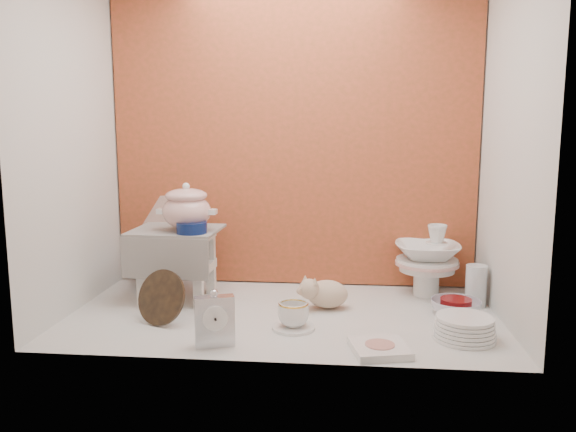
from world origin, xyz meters
name	(u,v)px	position (x,y,z in m)	size (l,w,h in m)	color
ground	(283,314)	(0.00, 0.00, 0.00)	(1.80, 1.80, 0.00)	silver
niche_shell	(287,94)	(0.00, 0.18, 0.93)	(1.86, 1.03, 1.53)	#C44C31
step_stool	(177,264)	(-0.51, 0.17, 0.16)	(0.39, 0.33, 0.33)	silver
soup_tureen	(187,207)	(-0.45, 0.14, 0.44)	(0.26, 0.26, 0.22)	white
cobalt_bowl	(192,228)	(-0.41, 0.08, 0.35)	(0.13, 0.13, 0.05)	#0A194D
floral_platter	(161,240)	(-0.66, 0.43, 0.22)	(0.45, 0.11, 0.44)	silver
blue_white_vase	(156,263)	(-0.68, 0.37, 0.12)	(0.23, 0.23, 0.24)	silver
lacquer_tray	(161,297)	(-0.48, -0.16, 0.11)	(0.23, 0.10, 0.22)	black
mantel_clock	(215,319)	(-0.21, -0.38, 0.10)	(0.14, 0.05, 0.21)	silver
plush_pig	(327,293)	(0.19, 0.09, 0.07)	(0.23, 0.16, 0.14)	#C8AA8D
teacup_saucer	(293,328)	(0.06, -0.17, 0.01)	(0.17, 0.17, 0.01)	white
gold_rim_teacup	(293,314)	(0.06, -0.17, 0.06)	(0.12, 0.12, 0.10)	white
lattice_dish	(380,349)	(0.38, -0.38, 0.01)	(0.19, 0.19, 0.03)	white
dinner_plate_stack	(464,328)	(0.71, -0.22, 0.04)	(0.23, 0.23, 0.09)	white
crystal_bowl	(456,307)	(0.73, 0.06, 0.03)	(0.21, 0.21, 0.07)	silver
clear_glass_vase	(476,286)	(0.84, 0.20, 0.09)	(0.09, 0.09, 0.18)	silver
porcelain_tower	(427,260)	(0.64, 0.34, 0.17)	(0.30, 0.30, 0.34)	white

